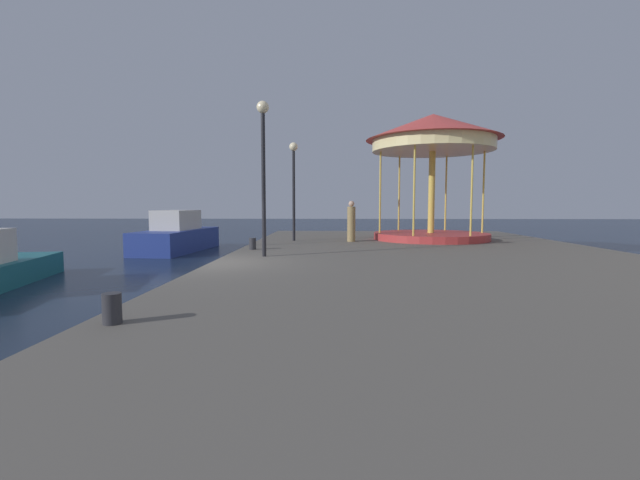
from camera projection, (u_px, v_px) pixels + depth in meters
name	position (u px, v px, depth m)	size (l,w,h in m)	color
ground_plane	(211.00, 292.00, 11.50)	(120.00, 120.00, 0.00)	#162338
quay_dock	(452.00, 279.00, 11.26)	(12.82, 27.80, 0.80)	#5B564F
motorboat_blue	(177.00, 236.00, 21.55)	(2.67, 6.16, 2.06)	navy
carousel	(433.00, 146.00, 18.60)	(5.80, 5.80, 5.46)	#B23333
lamp_post_near_edge	(263.00, 152.00, 12.53)	(0.36, 0.36, 4.55)	black
lamp_post_mid_promenade	(294.00, 174.00, 18.07)	(0.36, 0.36, 4.15)	black
bollard_north	(253.00, 244.00, 14.72)	(0.24, 0.24, 0.40)	#2D2D33
bollard_center	(112.00, 308.00, 5.53)	(0.24, 0.24, 0.40)	#2D2D33
person_by_the_water	(351.00, 223.00, 17.87)	(0.34, 0.34, 1.70)	#937A4C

